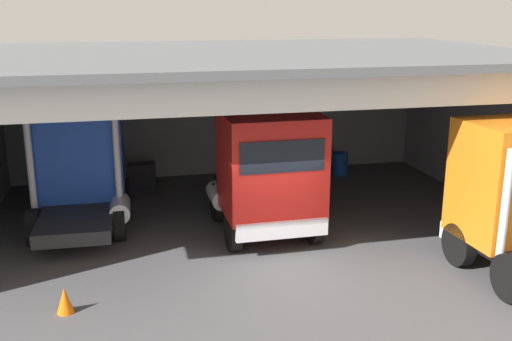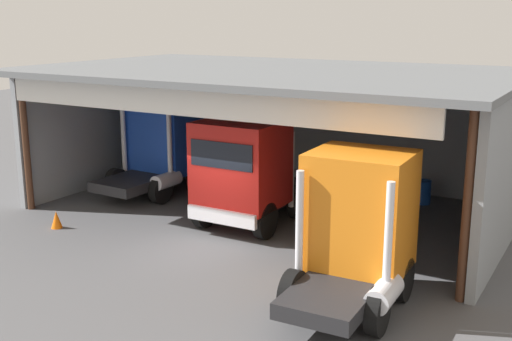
{
  "view_description": "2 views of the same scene",
  "coord_description": "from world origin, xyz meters",
  "px_view_note": "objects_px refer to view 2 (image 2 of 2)",
  "views": [
    {
      "loc": [
        -3.78,
        -12.91,
        6.26
      ],
      "look_at": [
        0.0,
        3.21,
        1.67
      ],
      "focal_mm": 42.27,
      "sensor_mm": 36.0,
      "label": 1
    },
    {
      "loc": [
        10.38,
        -14.6,
        6.67
      ],
      "look_at": [
        0.0,
        3.21,
        1.67
      ],
      "focal_mm": 44.74,
      "sensor_mm": 36.0,
      "label": 2
    }
  ],
  "objects_px": {
    "truck_red_center_right_bay": "(245,171)",
    "oil_drum": "(423,192)",
    "traffic_cone": "(56,220)",
    "truck_orange_center_left_bay": "(357,227)",
    "tool_cart": "(243,169)",
    "truck_blue_right_bay": "(163,145)"
  },
  "relations": [
    {
      "from": "truck_red_center_right_bay",
      "to": "traffic_cone",
      "type": "bearing_deg",
      "value": 31.61
    },
    {
      "from": "truck_blue_right_bay",
      "to": "tool_cart",
      "type": "bearing_deg",
      "value": 58.9
    },
    {
      "from": "traffic_cone",
      "to": "oil_drum",
      "type": "bearing_deg",
      "value": 42.81
    },
    {
      "from": "truck_blue_right_bay",
      "to": "tool_cart",
      "type": "distance_m",
      "value": 3.66
    },
    {
      "from": "tool_cart",
      "to": "traffic_cone",
      "type": "relative_size",
      "value": 1.79
    },
    {
      "from": "truck_red_center_right_bay",
      "to": "truck_orange_center_left_bay",
      "type": "relative_size",
      "value": 1.16
    },
    {
      "from": "oil_drum",
      "to": "tool_cart",
      "type": "bearing_deg",
      "value": -176.43
    },
    {
      "from": "truck_orange_center_left_bay",
      "to": "tool_cart",
      "type": "bearing_deg",
      "value": 132.16
    },
    {
      "from": "truck_red_center_right_bay",
      "to": "traffic_cone",
      "type": "relative_size",
      "value": 8.63
    },
    {
      "from": "truck_orange_center_left_bay",
      "to": "truck_red_center_right_bay",
      "type": "bearing_deg",
      "value": 143.58
    },
    {
      "from": "tool_cart",
      "to": "traffic_cone",
      "type": "xyz_separation_m",
      "value": [
        -2.02,
        -8.27,
        -0.22
      ]
    },
    {
      "from": "traffic_cone",
      "to": "truck_blue_right_bay",
      "type": "bearing_deg",
      "value": 88.4
    },
    {
      "from": "truck_orange_center_left_bay",
      "to": "traffic_cone",
      "type": "distance_m",
      "value": 10.5
    },
    {
      "from": "oil_drum",
      "to": "traffic_cone",
      "type": "height_order",
      "value": "oil_drum"
    },
    {
      "from": "truck_red_center_right_bay",
      "to": "truck_orange_center_left_bay",
      "type": "xyz_separation_m",
      "value": [
        5.2,
        -3.54,
        0.03
      ]
    },
    {
      "from": "traffic_cone",
      "to": "truck_orange_center_left_bay",
      "type": "bearing_deg",
      "value": -1.63
    },
    {
      "from": "oil_drum",
      "to": "tool_cart",
      "type": "height_order",
      "value": "tool_cart"
    },
    {
      "from": "tool_cart",
      "to": "oil_drum",
      "type": "bearing_deg",
      "value": 3.57
    },
    {
      "from": "truck_red_center_right_bay",
      "to": "oil_drum",
      "type": "height_order",
      "value": "truck_red_center_right_bay"
    },
    {
      "from": "truck_orange_center_left_bay",
      "to": "tool_cart",
      "type": "xyz_separation_m",
      "value": [
        -8.36,
        8.57,
        -1.37
      ]
    },
    {
      "from": "truck_blue_right_bay",
      "to": "tool_cart",
      "type": "relative_size",
      "value": 4.65
    },
    {
      "from": "oil_drum",
      "to": "traffic_cone",
      "type": "relative_size",
      "value": 1.54
    }
  ]
}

